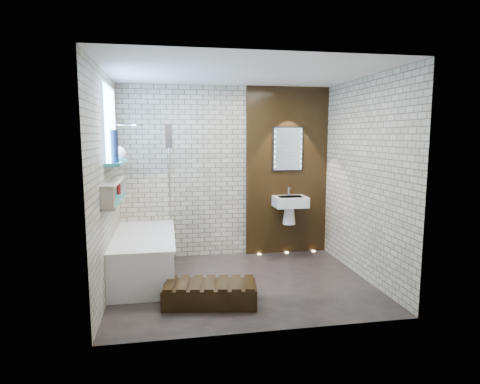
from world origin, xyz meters
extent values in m
plane|color=black|center=(0.00, 0.00, 0.00)|extent=(3.20, 3.20, 0.00)
cube|color=gray|center=(0.00, 1.30, 1.30)|extent=(3.20, 0.04, 2.60)
cube|color=gray|center=(0.00, -1.30, 1.30)|extent=(3.20, 0.04, 2.60)
cube|color=gray|center=(-1.60, 0.00, 1.30)|extent=(0.04, 2.60, 2.60)
cube|color=gray|center=(1.60, 0.00, 1.30)|extent=(0.04, 2.60, 2.60)
plane|color=white|center=(0.00, 0.00, 2.60)|extent=(3.20, 3.20, 0.00)
cube|color=black|center=(0.95, 1.27, 1.30)|extent=(1.30, 0.06, 2.60)
cube|color=#7FADE0|center=(-1.59, 0.35, 2.00)|extent=(0.03, 1.00, 0.90)
cube|color=teal|center=(-1.51, 0.35, 1.53)|extent=(0.18, 1.00, 0.04)
cube|color=teal|center=(-1.53, 0.15, 1.08)|extent=(0.14, 1.30, 0.03)
cube|color=#B2A899|center=(-1.53, 0.15, 1.32)|extent=(0.14, 1.30, 0.03)
cube|color=#B2A899|center=(-1.53, -0.48, 1.20)|extent=(0.14, 0.03, 0.26)
cube|color=#B2A899|center=(-1.53, 0.79, 1.20)|extent=(0.14, 0.03, 0.26)
cube|color=white|center=(-1.23, 0.45, 0.28)|extent=(0.75, 1.70, 0.55)
cube|color=white|center=(-1.23, 0.45, 0.57)|extent=(0.79, 1.74, 0.03)
cylinder|color=silver|center=(-1.08, 1.18, 0.64)|extent=(0.04, 0.04, 0.12)
cube|color=white|center=(-0.87, 0.89, 1.28)|extent=(0.01, 0.78, 1.40)
cube|color=#282320|center=(-0.87, 0.74, 1.85)|extent=(0.09, 0.24, 0.31)
cylinder|color=silver|center=(-1.30, 0.95, 2.00)|extent=(0.18, 0.18, 0.02)
cube|color=white|center=(0.95, 1.06, 0.85)|extent=(0.50, 0.36, 0.16)
cone|color=white|center=(0.95, 1.11, 0.63)|extent=(0.20, 0.20, 0.28)
cylinder|color=silver|center=(0.95, 1.16, 1.00)|extent=(0.03, 0.03, 0.14)
cube|color=black|center=(0.95, 1.24, 1.65)|extent=(0.50, 0.02, 0.70)
cube|color=silver|center=(0.95, 1.23, 1.65)|extent=(0.45, 0.01, 0.65)
cube|color=black|center=(-0.47, -0.57, 0.11)|extent=(1.08, 0.61, 0.23)
cylinder|color=#B1581B|center=(-1.53, -0.05, 1.15)|extent=(0.05, 0.05, 0.10)
cylinder|color=maroon|center=(-1.53, 0.58, 1.17)|extent=(0.05, 0.05, 0.13)
sphere|color=white|center=(-1.50, 0.47, 1.64)|extent=(0.17, 0.17, 0.17)
cylinder|color=#15213B|center=(-1.50, 0.08, 1.74)|extent=(0.09, 0.09, 0.38)
cylinder|color=#FFD899|center=(0.50, 1.20, 0.01)|extent=(0.06, 0.06, 0.01)
cylinder|color=#FFD899|center=(0.95, 1.20, 0.01)|extent=(0.06, 0.06, 0.01)
cylinder|color=#FFD899|center=(1.40, 1.20, 0.01)|extent=(0.06, 0.06, 0.01)
camera|label=1|loc=(-0.91, -4.88, 1.87)|focal=30.55mm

